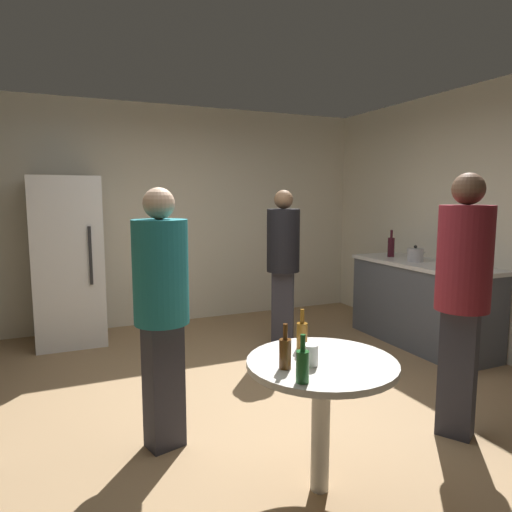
# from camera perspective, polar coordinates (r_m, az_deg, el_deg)

# --- Properties ---
(ground_plane) EXTENTS (5.20, 5.20, 0.10)m
(ground_plane) POSITION_cam_1_polar(r_m,az_deg,el_deg) (3.74, -1.05, -18.68)
(ground_plane) COLOR #9E7C56
(wall_back) EXTENTS (5.32, 0.06, 2.70)m
(wall_back) POSITION_cam_1_polar(r_m,az_deg,el_deg) (5.88, -11.04, 4.92)
(wall_back) COLOR silver
(wall_back) RESTS_ON ground_plane
(wall_side_right) EXTENTS (0.06, 5.20, 2.70)m
(wall_side_right) POSITION_cam_1_polar(r_m,az_deg,el_deg) (5.00, 28.00, 3.76)
(wall_side_right) COLOR silver
(wall_side_right) RESTS_ON ground_plane
(refrigerator) EXTENTS (0.70, 0.68, 1.80)m
(refrigerator) POSITION_cam_1_polar(r_m,az_deg,el_deg) (5.35, -22.27, -0.59)
(refrigerator) COLOR white
(refrigerator) RESTS_ON ground_plane
(kitchen_counter) EXTENTS (0.64, 1.67, 0.90)m
(kitchen_counter) POSITION_cam_1_polar(r_m,az_deg,el_deg) (5.27, 19.82, -5.54)
(kitchen_counter) COLOR #4C515B
(kitchen_counter) RESTS_ON ground_plane
(kettle) EXTENTS (0.24, 0.17, 0.18)m
(kettle) POSITION_cam_1_polar(r_m,az_deg,el_deg) (5.21, 19.12, 0.14)
(kettle) COLOR #B2B2B7
(kettle) RESTS_ON kitchen_counter
(wine_bottle_on_counter) EXTENTS (0.08, 0.08, 0.31)m
(wine_bottle_on_counter) POSITION_cam_1_polar(r_m,az_deg,el_deg) (5.51, 16.38, 1.13)
(wine_bottle_on_counter) COLOR #3F141E
(wine_bottle_on_counter) RESTS_ON kitchen_counter
(foreground_table) EXTENTS (0.80, 0.80, 0.73)m
(foreground_table) POSITION_cam_1_polar(r_m,az_deg,el_deg) (2.56, 8.11, -14.88)
(foreground_table) COLOR beige
(foreground_table) RESTS_ON ground_plane
(beer_bottle_amber) EXTENTS (0.06, 0.06, 0.23)m
(beer_bottle_amber) POSITION_cam_1_polar(r_m,az_deg,el_deg) (2.66, 5.71, -9.65)
(beer_bottle_amber) COLOR #8C5919
(beer_bottle_amber) RESTS_ON foreground_table
(beer_bottle_brown) EXTENTS (0.06, 0.06, 0.23)m
(beer_bottle_brown) POSITION_cam_1_polar(r_m,az_deg,el_deg) (2.36, 3.63, -11.80)
(beer_bottle_brown) COLOR #593314
(beer_bottle_brown) RESTS_ON foreground_table
(beer_bottle_green) EXTENTS (0.06, 0.06, 0.23)m
(beer_bottle_green) POSITION_cam_1_polar(r_m,az_deg,el_deg) (2.20, 5.78, -13.29)
(beer_bottle_green) COLOR #26662D
(beer_bottle_green) RESTS_ON foreground_table
(plastic_cup_white) EXTENTS (0.08, 0.08, 0.11)m
(plastic_cup_white) POSITION_cam_1_polar(r_m,az_deg,el_deg) (2.42, 6.74, -12.07)
(plastic_cup_white) COLOR white
(plastic_cup_white) RESTS_ON foreground_table
(person_in_teal_shirt) EXTENTS (0.42, 0.42, 1.65)m
(person_in_teal_shirt) POSITION_cam_1_polar(r_m,az_deg,el_deg) (2.91, -11.63, -5.26)
(person_in_teal_shirt) COLOR #2D2D38
(person_in_teal_shirt) RESTS_ON ground_plane
(person_in_maroon_shirt) EXTENTS (0.47, 0.47, 1.74)m
(person_in_maroon_shirt) POSITION_cam_1_polar(r_m,az_deg,el_deg) (3.27, 24.23, -3.31)
(person_in_maroon_shirt) COLOR #2D2D38
(person_in_maroon_shirt) RESTS_ON ground_plane
(person_in_black_shirt) EXTENTS (0.47, 0.47, 1.66)m
(person_in_black_shirt) POSITION_cam_1_polar(r_m,az_deg,el_deg) (4.78, 3.38, -0.10)
(person_in_black_shirt) COLOR #2D2D38
(person_in_black_shirt) RESTS_ON ground_plane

